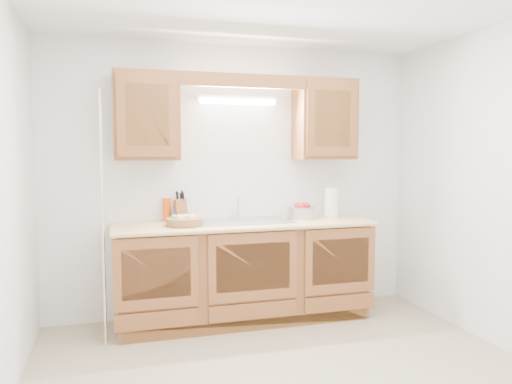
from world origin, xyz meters
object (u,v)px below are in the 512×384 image
object	(u,v)px
knife_block	(180,210)
paper_towel	(332,203)
apple_bowl	(301,212)
fruit_basket	(185,220)

from	to	relation	value
knife_block	paper_towel	world-z (taller)	paper_towel
knife_block	paper_towel	distance (m)	1.42
apple_bowl	fruit_basket	bearing A→B (deg)	-172.90
fruit_basket	knife_block	size ratio (longest dim) A/B	1.20
knife_block	apple_bowl	xyz separation A→B (m)	(1.11, -0.12, -0.04)
fruit_basket	knife_block	world-z (taller)	knife_block
apple_bowl	paper_towel	bearing A→B (deg)	-1.14
fruit_basket	knife_block	distance (m)	0.27
knife_block	apple_bowl	size ratio (longest dim) A/B	0.87
knife_block	paper_towel	bearing A→B (deg)	-11.96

